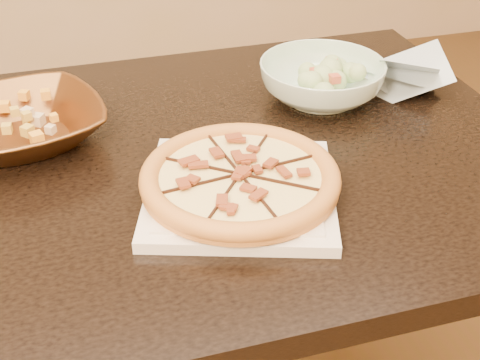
# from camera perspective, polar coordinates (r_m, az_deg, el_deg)

# --- Properties ---
(dining_table) EXTENTS (1.31, 0.85, 0.75)m
(dining_table) POSITION_cam_1_polar(r_m,az_deg,el_deg) (1.14, -7.37, -3.22)
(dining_table) COLOR black
(dining_table) RESTS_ON floor
(plate) EXTENTS (0.34, 0.34, 0.02)m
(plate) POSITION_cam_1_polar(r_m,az_deg,el_deg) (0.98, 0.00, -0.95)
(plate) COLOR silver
(plate) RESTS_ON dining_table
(pizza) EXTENTS (0.29, 0.29, 0.03)m
(pizza) POSITION_cam_1_polar(r_m,az_deg,el_deg) (0.97, -0.00, 0.20)
(pizza) COLOR #C57B2D
(pizza) RESTS_ON plate
(bronze_bowl) EXTENTS (0.32, 0.32, 0.06)m
(bronze_bowl) POSITION_cam_1_polar(r_m,az_deg,el_deg) (1.16, -17.94, 4.50)
(bronze_bowl) COLOR brown
(bronze_bowl) RESTS_ON dining_table
(mixed_dish) EXTENTS (0.13, 0.12, 0.03)m
(mixed_dish) POSITION_cam_1_polar(r_m,az_deg,el_deg) (1.14, -18.34, 6.49)
(mixed_dish) COLOR #D4B488
(mixed_dish) RESTS_ON bronze_bowl
(salad_bowl) EXTENTS (0.25, 0.25, 0.07)m
(salad_bowl) POSITION_cam_1_polar(r_m,az_deg,el_deg) (1.26, 6.99, 8.39)
(salad_bowl) COLOR silver
(salad_bowl) RESTS_ON dining_table
(salad) EXTENTS (0.12, 0.12, 0.04)m
(salad) POSITION_cam_1_polar(r_m,az_deg,el_deg) (1.23, 7.17, 10.63)
(salad) COLOR #C8D88C
(salad) RESTS_ON salad_bowl
(cling_film) EXTENTS (0.20, 0.17, 0.05)m
(cling_film) POSITION_cam_1_polar(r_m,az_deg,el_deg) (1.32, 14.27, 8.23)
(cling_film) COLOR silver
(cling_film) RESTS_ON dining_table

